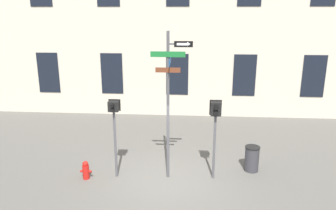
{
  "coord_description": "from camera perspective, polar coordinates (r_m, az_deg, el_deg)",
  "views": [
    {
      "loc": [
        0.76,
        -9.52,
        5.31
      ],
      "look_at": [
        0.03,
        0.36,
        2.5
      ],
      "focal_mm": 35.0,
      "sensor_mm": 36.0,
      "label": 1
    }
  ],
  "objects": [
    {
      "name": "ground_plane",
      "position": [
        10.92,
        -0.28,
        -13.24
      ],
      "size": [
        60.0,
        60.0,
        0.0
      ],
      "primitive_type": "plane",
      "color": "#595651"
    },
    {
      "name": "street_sign_pole",
      "position": [
        10.19,
        0.28,
        1.81
      ],
      "size": [
        1.27,
        0.71,
        4.78
      ],
      "color": "#4C4C51",
      "rests_on": "ground_plane"
    },
    {
      "name": "pedestrian_signal_left",
      "position": [
        10.59,
        -9.37,
        -2.29
      ],
      "size": [
        0.38,
        0.4,
        2.64
      ],
      "color": "#4C4C51",
      "rests_on": "ground_plane"
    },
    {
      "name": "pedestrian_signal_right",
      "position": [
        10.44,
        8.27,
        -2.25
      ],
      "size": [
        0.38,
        0.4,
        2.65
      ],
      "color": "#4C4C51",
      "rests_on": "ground_plane"
    },
    {
      "name": "fire_hydrant",
      "position": [
        11.32,
        -14.12,
        -10.96
      ],
      "size": [
        0.38,
        0.22,
        0.62
      ],
      "color": "red",
      "rests_on": "ground_plane"
    },
    {
      "name": "trash_bin",
      "position": [
        11.8,
        14.39,
        -9.03
      ],
      "size": [
        0.51,
        0.51,
        0.89
      ],
      "color": "#333338",
      "rests_on": "ground_plane"
    }
  ]
}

